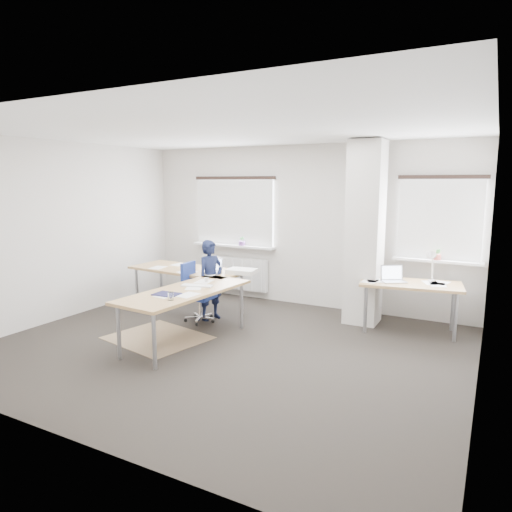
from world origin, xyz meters
The scene contains 8 objects.
ground centered at (0.00, 0.00, 0.00)m, with size 6.00×6.00×0.00m, color black.
room_shell centered at (0.18, 0.45, 1.75)m, with size 6.04×5.04×2.82m.
floor_mat centered at (-1.04, -0.14, 0.00)m, with size 1.28×1.08×0.01m, color olive.
white_crate centered at (-1.86, 2.25, 0.16)m, with size 0.53×0.37×0.32m, color white.
desk_main centered at (-0.97, 0.56, 0.69)m, with size 2.41×2.78×0.96m.
desk_side centered at (2.03, 1.80, 0.69)m, with size 1.49×0.91×1.22m.
task_chair centered at (-0.98, 0.77, 0.26)m, with size 0.50×0.50×0.93m.
person centered at (-0.87, 0.97, 0.64)m, with size 0.46×0.30×1.27m, color black.
Camera 1 is at (3.06, -4.92, 2.17)m, focal length 32.00 mm.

